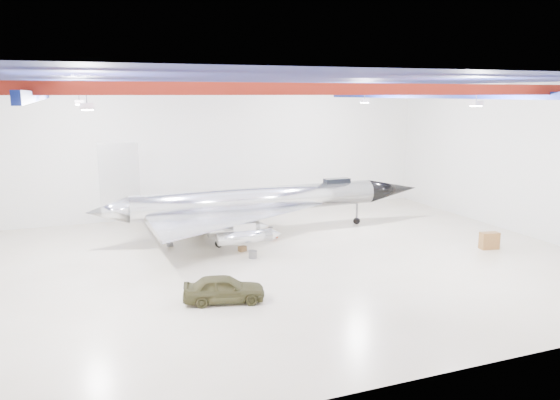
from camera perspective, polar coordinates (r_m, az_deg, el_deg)
name	(u,v)px	position (r m, az deg, el deg)	size (l,w,h in m)	color
floor	(266,263)	(33.63, -1.43, -6.63)	(40.00, 40.00, 0.00)	beige
wall_back	(206,150)	(46.67, -7.77, 5.15)	(40.00, 40.00, 0.00)	silver
wall_right	(525,160)	(43.40, 24.27, 3.84)	(30.00, 30.00, 0.00)	silver
ceiling	(266,80)	(32.05, -1.52, 12.46)	(40.00, 40.00, 0.00)	#0A0F38
ceiling_structure	(266,92)	(32.04, -1.52, 11.25)	(39.50, 29.50, 1.08)	maroon
jet_aircraft	(258,203)	(39.92, -2.35, -0.36)	(25.88, 15.01, 7.06)	silver
jeep	(224,289)	(27.58, -5.88, -9.20)	(1.63, 4.04, 1.38)	#3B381D
desk	(489,241)	(39.09, 21.03, -3.99)	(1.23, 0.62, 1.13)	brown
engine_drum	(253,254)	(34.62, -2.86, -5.70)	(0.53, 0.53, 0.48)	#59595B
parts_bin	(238,229)	(41.10, -4.40, -3.06)	(0.61, 0.49, 0.42)	olive
crate_small	(170,245)	(37.95, -11.43, -4.58)	(0.36, 0.29, 0.25)	#59595B
tool_chest	(275,235)	(39.43, -0.49, -3.70)	(0.38, 0.38, 0.34)	#A22D10
oil_barrel	(242,249)	(36.16, -3.96, -5.10)	(0.49, 0.39, 0.34)	olive
spares_box	(270,229)	(41.36, -1.01, -3.02)	(0.34, 0.34, 0.31)	#59595B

